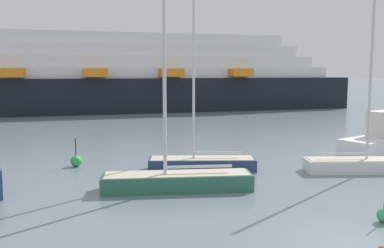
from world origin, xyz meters
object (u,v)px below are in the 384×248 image
Objects in this scene: sailboat_0 at (177,178)px; sailboat_2 at (358,163)px; channel_buoy_0 at (76,161)px; cruise_ship at (55,77)px; channel_buoy_1 at (384,215)px; sailboat_1 at (202,161)px.

sailboat_0 is 11.24m from sailboat_2.
sailboat_2 is 5.81× the size of channel_buoy_0.
sailboat_2 is 0.12× the size of cruise_ship.
sailboat_0 is at bearing 133.58° from channel_buoy_1.
sailboat_0 is 0.14× the size of cruise_ship.
sailboat_2 is (8.65, -3.15, -0.00)m from sailboat_1.
sailboat_2 is at bearing -165.84° from sailboat_0.
sailboat_0 is 45.77m from cruise_ship.
sailboat_1 is at bearing 110.51° from channel_buoy_1.
channel_buoy_1 is (-4.68, -7.45, -0.24)m from sailboat_2.
sailboat_2 reaches higher than channel_buoy_1.
channel_buoy_1 is at bearing -106.49° from sailboat_2.
cruise_ship reaches higher than channel_buoy_1.
channel_buoy_1 is 53.73m from cruise_ship.
sailboat_0 is at bearing -81.14° from cruise_ship.
cruise_ship reaches higher than sailboat_2.
sailboat_1 is 0.12× the size of cruise_ship.
sailboat_1 is 7.86m from channel_buoy_0.
sailboat_2 is (11.22, 0.59, -0.10)m from sailboat_0.
cruise_ship is at bearing -71.26° from sailboat_0.
sailboat_0 is 6.78× the size of channel_buoy_0.
cruise_ship is at bearing 92.10° from channel_buoy_0.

